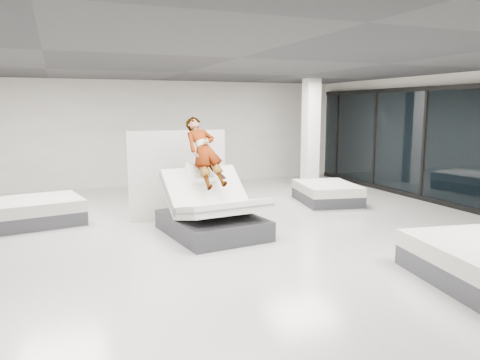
{
  "coord_description": "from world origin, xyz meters",
  "views": [
    {
      "loc": [
        -2.88,
        -7.42,
        2.39
      ],
      "look_at": [
        0.38,
        0.88,
        1.0
      ],
      "focal_mm": 35.0,
      "sensor_mm": 36.0,
      "label": 1
    }
  ],
  "objects_px": {
    "remote": "(223,177)",
    "flat_bed_left_far": "(32,212)",
    "person": "(205,166)",
    "divider_panel": "(178,175)",
    "flat_bed_right_far": "(327,193)",
    "hero_bed": "(212,214)",
    "column": "(311,135)"
  },
  "relations": [
    {
      "from": "flat_bed_right_far",
      "to": "person",
      "type": "bearing_deg",
      "value": -157.66
    },
    {
      "from": "person",
      "to": "divider_panel",
      "type": "relative_size",
      "value": 0.76
    },
    {
      "from": "remote",
      "to": "flat_bed_right_far",
      "type": "bearing_deg",
      "value": 20.66
    },
    {
      "from": "hero_bed",
      "to": "divider_panel",
      "type": "xyz_separation_m",
      "value": [
        -0.28,
        1.51,
        0.55
      ]
    },
    {
      "from": "remote",
      "to": "column",
      "type": "bearing_deg",
      "value": 35.33
    },
    {
      "from": "divider_panel",
      "to": "remote",
      "type": "bearing_deg",
      "value": -71.42
    },
    {
      "from": "person",
      "to": "flat_bed_right_far",
      "type": "height_order",
      "value": "person"
    },
    {
      "from": "person",
      "to": "flat_bed_right_far",
      "type": "relative_size",
      "value": 0.8
    },
    {
      "from": "column",
      "to": "divider_panel",
      "type": "bearing_deg",
      "value": -153.86
    },
    {
      "from": "flat_bed_right_far",
      "to": "hero_bed",
      "type": "bearing_deg",
      "value": -153.2
    },
    {
      "from": "flat_bed_left_far",
      "to": "column",
      "type": "xyz_separation_m",
      "value": [
        7.44,
        1.6,
        1.34
      ]
    },
    {
      "from": "hero_bed",
      "to": "person",
      "type": "distance_m",
      "value": 0.93
    },
    {
      "from": "hero_bed",
      "to": "flat_bed_right_far",
      "type": "relative_size",
      "value": 1.14
    },
    {
      "from": "person",
      "to": "remote",
      "type": "xyz_separation_m",
      "value": [
        0.26,
        -0.32,
        -0.18
      ]
    },
    {
      "from": "hero_bed",
      "to": "person",
      "type": "relative_size",
      "value": 1.42
    },
    {
      "from": "person",
      "to": "flat_bed_left_far",
      "type": "height_order",
      "value": "person"
    },
    {
      "from": "flat_bed_right_far",
      "to": "column",
      "type": "distance_m",
      "value": 2.38
    },
    {
      "from": "remote",
      "to": "divider_panel",
      "type": "height_order",
      "value": "divider_panel"
    },
    {
      "from": "flat_bed_left_far",
      "to": "flat_bed_right_far",
      "type": "bearing_deg",
      "value": -2.22
    },
    {
      "from": "person",
      "to": "flat_bed_left_far",
      "type": "distance_m",
      "value": 3.78
    },
    {
      "from": "flat_bed_left_far",
      "to": "hero_bed",
      "type": "bearing_deg",
      "value": -33.24
    },
    {
      "from": "divider_panel",
      "to": "column",
      "type": "distance_m",
      "value": 5.05
    },
    {
      "from": "divider_panel",
      "to": "flat_bed_left_far",
      "type": "relative_size",
      "value": 0.98
    },
    {
      "from": "remote",
      "to": "flat_bed_left_far",
      "type": "height_order",
      "value": "remote"
    },
    {
      "from": "remote",
      "to": "flat_bed_right_far",
      "type": "xyz_separation_m",
      "value": [
        3.43,
        1.84,
        -0.85
      ]
    },
    {
      "from": "flat_bed_right_far",
      "to": "remote",
      "type": "bearing_deg",
      "value": -151.84
    },
    {
      "from": "remote",
      "to": "column",
      "type": "distance_m",
      "value": 5.48
    },
    {
      "from": "remote",
      "to": "flat_bed_right_far",
      "type": "relative_size",
      "value": 0.07
    },
    {
      "from": "hero_bed",
      "to": "remote",
      "type": "xyz_separation_m",
      "value": [
        0.22,
        0.01,
        0.69
      ]
    },
    {
      "from": "person",
      "to": "divider_panel",
      "type": "xyz_separation_m",
      "value": [
        -0.23,
        1.18,
        -0.32
      ]
    },
    {
      "from": "remote",
      "to": "divider_panel",
      "type": "relative_size",
      "value": 0.07
    },
    {
      "from": "person",
      "to": "divider_panel",
      "type": "bearing_deg",
      "value": 93.74
    }
  ]
}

